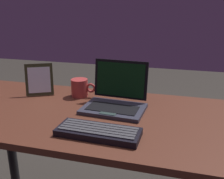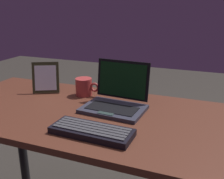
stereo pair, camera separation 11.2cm
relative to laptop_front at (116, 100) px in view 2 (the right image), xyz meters
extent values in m
cube|color=#4B2519|center=(0.08, -0.08, -0.05)|extent=(1.75, 0.64, 0.03)
cylinder|color=black|center=(-0.74, 0.19, -0.43)|extent=(0.06, 0.06, 0.72)
cube|color=#2B2C3A|center=(0.00, -0.03, -0.03)|extent=(0.28, 0.20, 0.02)
cube|color=black|center=(0.00, -0.04, -0.02)|extent=(0.23, 0.12, 0.00)
cube|color=#253433|center=(-0.01, -0.10, -0.02)|extent=(0.07, 0.03, 0.00)
cube|color=black|center=(0.00, 0.07, 0.08)|extent=(0.25, 0.05, 0.18)
cube|color=black|center=(0.00, 0.07, 0.07)|extent=(0.23, 0.04, 0.15)
cube|color=#4CF259|center=(0.00, 0.07, 0.06)|extent=(0.21, 0.02, 0.01)
cube|color=black|center=(0.00, -0.26, -0.03)|extent=(0.30, 0.12, 0.02)
cube|color=#38383D|center=(0.00, -0.30, -0.01)|extent=(0.28, 0.02, 0.00)
cube|color=#38383D|center=(0.00, -0.28, -0.01)|extent=(0.28, 0.02, 0.00)
cube|color=#38383D|center=(0.00, -0.26, -0.01)|extent=(0.28, 0.02, 0.00)
cube|color=#38383D|center=(0.00, -0.24, -0.01)|extent=(0.28, 0.02, 0.00)
cube|color=#38383D|center=(0.00, -0.22, -0.01)|extent=(0.28, 0.02, 0.00)
cube|color=black|center=(-0.42, 0.07, 0.04)|extent=(0.14, 0.11, 0.16)
cube|color=silver|center=(-0.42, 0.07, 0.04)|extent=(0.11, 0.08, 0.13)
cube|color=black|center=(-0.43, 0.10, -0.03)|extent=(0.02, 0.02, 0.03)
cylinder|color=#AA3634|center=(-0.22, 0.11, 0.00)|extent=(0.08, 0.08, 0.09)
torus|color=#AA3634|center=(-0.16, 0.11, 0.01)|extent=(0.05, 0.01, 0.05)
camera|label=1|loc=(0.27, -1.05, 0.41)|focal=41.56mm
camera|label=2|loc=(0.37, -1.01, 0.41)|focal=41.56mm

